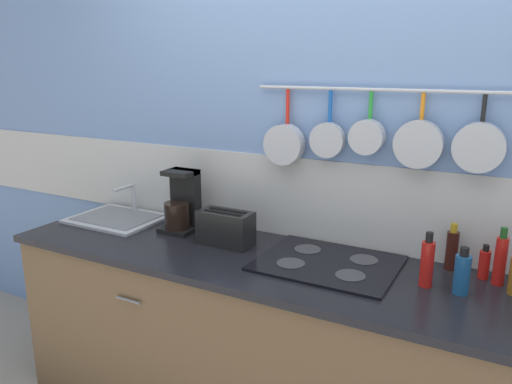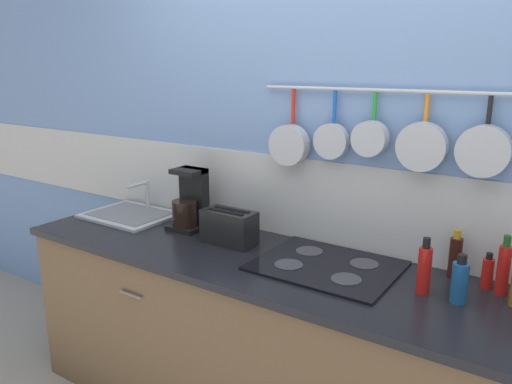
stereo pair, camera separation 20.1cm
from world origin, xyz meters
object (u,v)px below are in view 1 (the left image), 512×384
bottle_dish_soap (427,263)px  bottle_vinegar (452,249)px  coffee_maker (182,206)px  bottle_hot_sauce (500,260)px  toaster (226,228)px  bottle_cooking_wine (462,273)px  bottle_sesame_oil (484,264)px

bottle_dish_soap → bottle_vinegar: 0.23m
coffee_maker → bottle_hot_sauce: (1.51, 0.05, -0.03)m
coffee_maker → toaster: 0.33m
coffee_maker → bottle_cooking_wine: size_ratio=1.72×
toaster → bottle_dish_soap: size_ratio=1.26×
bottle_cooking_wine → bottle_sesame_oil: (0.06, 0.19, -0.02)m
bottle_vinegar → bottle_cooking_wine: bottle_vinegar is taller
coffee_maker → bottle_vinegar: coffee_maker is taller
toaster → bottle_hot_sauce: 1.20m
bottle_sesame_oil → bottle_dish_soap: bearing=-135.9°
toaster → bottle_sesame_oil: size_ratio=1.96×
bottle_cooking_wine → bottle_hot_sauce: bearing=52.4°
bottle_vinegar → bottle_sesame_oil: 0.14m
bottle_dish_soap → bottle_cooking_wine: 0.13m
toaster → bottle_hot_sauce: (1.20, 0.13, 0.02)m
toaster → bottle_cooking_wine: bottle_cooking_wine is taller
bottle_vinegar → bottle_hot_sauce: 0.20m
toaster → bottle_sesame_oil: toaster is taller
bottle_sesame_oil → bottle_vinegar: bearing=165.2°
toaster → bottle_cooking_wine: bearing=-1.5°
bottle_sesame_oil → bottle_hot_sauce: 0.08m
bottle_vinegar → bottle_cooking_wine: (0.07, -0.23, -0.01)m
bottle_sesame_oil → bottle_hot_sauce: bottle_hot_sauce is taller
bottle_dish_soap → bottle_cooking_wine: bottle_dish_soap is taller
coffee_maker → bottle_dish_soap: (1.26, -0.10, -0.03)m
bottle_sesame_oil → coffee_maker: bearing=-176.4°
bottle_dish_soap → bottle_sesame_oil: 0.27m
coffee_maker → bottle_cooking_wine: bearing=-4.2°
toaster → bottle_vinegar: 1.03m
bottle_vinegar → bottle_dish_soap: bearing=-105.8°
bottle_hot_sauce → bottle_vinegar: bearing=159.5°
bottle_cooking_wine → bottle_hot_sauce: bottle_hot_sauce is taller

